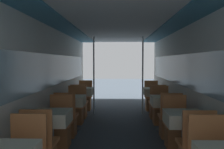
% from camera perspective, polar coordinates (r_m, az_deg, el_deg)
% --- Properties ---
extents(wall_left, '(0.05, 9.60, 2.26)m').
position_cam_1_polar(wall_left, '(5.18, -14.59, -1.28)').
color(wall_left, silver).
rests_on(wall_left, ground_plane).
extents(wall_right, '(0.05, 9.60, 2.26)m').
position_cam_1_polar(wall_right, '(5.16, 17.27, -1.33)').
color(wall_right, silver).
rests_on(wall_right, ground_plane).
extents(ceiling_panel, '(2.84, 9.60, 0.07)m').
position_cam_1_polar(ceiling_panel, '(5.02, 1.33, 11.73)').
color(ceiling_panel, silver).
rests_on(ceiling_panel, wall_left).
extents(dining_table_left_1, '(0.59, 0.59, 0.76)m').
position_cam_1_polar(dining_table_left_1, '(4.11, -13.76, -9.90)').
color(dining_table_left_1, '#4C4C51').
rests_on(dining_table_left_1, ground_plane).
extents(chair_left_far_1, '(0.42, 0.42, 0.92)m').
position_cam_1_polar(chair_left_far_1, '(4.71, -11.90, -12.49)').
color(chair_left_far_1, '#9C5B31').
rests_on(chair_left_far_1, ground_plane).
extents(dining_table_left_2, '(0.59, 0.59, 0.76)m').
position_cam_1_polar(dining_table_left_2, '(5.72, -9.26, -6.18)').
color(dining_table_left_2, '#4C4C51').
rests_on(dining_table_left_2, ground_plane).
extents(chair_left_near_2, '(0.42, 0.42, 0.92)m').
position_cam_1_polar(chair_left_near_2, '(5.26, -10.37, -10.79)').
color(chair_left_near_2, '#9C5B31').
rests_on(chair_left_near_2, ground_plane).
extents(chair_left_far_2, '(0.42, 0.42, 0.92)m').
position_cam_1_polar(chair_left_far_2, '(6.31, -8.29, -8.45)').
color(chair_left_far_2, '#9C5B31').
rests_on(chair_left_far_2, ground_plane).
extents(dining_table_left_3, '(0.59, 0.59, 0.76)m').
position_cam_1_polar(dining_table_left_3, '(7.36, -6.78, -4.08)').
color(dining_table_left_3, '#4C4C51').
rests_on(dining_table_left_3, ground_plane).
extents(chair_left_near_3, '(0.42, 0.42, 0.92)m').
position_cam_1_polar(chair_left_near_3, '(6.88, -7.43, -7.47)').
color(chair_left_near_3, '#9C5B31').
rests_on(chair_left_near_3, ground_plane).
extents(chair_left_far_3, '(0.42, 0.42, 0.92)m').
position_cam_1_polar(chair_left_far_3, '(7.94, -6.18, -6.03)').
color(chair_left_far_3, '#9C5B31').
rests_on(chair_left_far_3, ground_plane).
extents(support_pole_left_3, '(0.04, 0.04, 2.26)m').
position_cam_1_polar(support_pole_left_3, '(7.27, -4.18, -0.19)').
color(support_pole_left_3, silver).
rests_on(support_pole_left_3, ground_plane).
extents(dining_table_right_1, '(0.59, 0.59, 0.76)m').
position_cam_1_polar(dining_table_right_1, '(4.10, 16.24, -9.98)').
color(dining_table_right_1, '#4C4C51').
rests_on(dining_table_right_1, ground_plane).
extents(chair_right_far_1, '(0.42, 0.42, 0.92)m').
position_cam_1_polar(chair_right_far_1, '(4.69, 14.46, -12.57)').
color(chair_right_far_1, '#9C5B31').
rests_on(chair_right_far_1, ground_plane).
extents(dining_table_right_2, '(0.59, 0.59, 0.76)m').
position_cam_1_polar(dining_table_right_2, '(5.71, 11.97, -6.22)').
color(dining_table_right_2, '#4C4C51').
rests_on(dining_table_right_2, ground_plane).
extents(chair_right_near_2, '(0.42, 0.42, 0.92)m').
position_cam_1_polar(chair_right_near_2, '(5.25, 13.01, -10.85)').
color(chair_right_near_2, '#9C5B31').
rests_on(chair_right_near_2, ground_plane).
extents(chair_right_far_2, '(0.42, 0.42, 0.92)m').
position_cam_1_polar(chair_right_far_2, '(6.30, 11.03, -8.49)').
color(chair_right_far_2, '#9C5B31').
rests_on(chair_right_far_2, ground_plane).
extents(dining_table_right_3, '(0.59, 0.59, 0.76)m').
position_cam_1_polar(dining_table_right_3, '(7.35, 9.62, -4.11)').
color(dining_table_right_3, '#4C4C51').
rests_on(dining_table_right_3, ground_plane).
extents(chair_right_near_3, '(0.42, 0.42, 0.92)m').
position_cam_1_polar(chair_right_near_3, '(6.87, 10.22, -7.50)').
color(chair_right_near_3, '#9C5B31').
rests_on(chair_right_near_3, ground_plane).
extents(chair_right_far_3, '(0.42, 0.42, 0.92)m').
position_cam_1_polar(chair_right_far_3, '(7.94, 9.05, -6.06)').
color(chair_right_far_3, '#9C5B31').
rests_on(chair_right_far_3, ground_plane).
extents(support_pole_right_3, '(0.04, 0.04, 2.26)m').
position_cam_1_polar(support_pole_right_3, '(7.27, 7.02, -0.21)').
color(support_pole_right_3, silver).
rests_on(support_pole_right_3, ground_plane).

